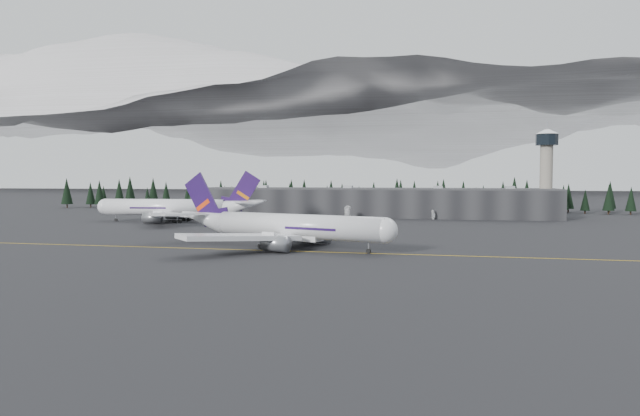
% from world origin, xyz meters
% --- Properties ---
extents(ground, '(1400.00, 1400.00, 0.00)m').
position_xyz_m(ground, '(0.00, 0.00, 0.00)').
color(ground, black).
rests_on(ground, ground).
extents(taxiline, '(400.00, 0.40, 0.02)m').
position_xyz_m(taxiline, '(0.00, -2.00, 0.01)').
color(taxiline, gold).
rests_on(taxiline, ground).
extents(terminal, '(160.00, 30.00, 12.60)m').
position_xyz_m(terminal, '(0.00, 125.00, 6.30)').
color(terminal, black).
rests_on(terminal, ground).
extents(control_tower, '(10.00, 10.00, 37.70)m').
position_xyz_m(control_tower, '(75.00, 128.00, 23.41)').
color(control_tower, gray).
rests_on(control_tower, ground).
extents(treeline, '(360.00, 20.00, 15.00)m').
position_xyz_m(treeline, '(0.00, 162.00, 7.50)').
color(treeline, black).
rests_on(treeline, ground).
extents(mountain_ridge, '(4400.00, 900.00, 420.00)m').
position_xyz_m(mountain_ridge, '(0.00, 1000.00, 0.00)').
color(mountain_ridge, white).
rests_on(mountain_ridge, ground).
extents(jet_main, '(61.87, 55.93, 18.64)m').
position_xyz_m(jet_main, '(-7.09, 5.12, 5.26)').
color(jet_main, silver).
rests_on(jet_main, ground).
extents(jet_parked, '(67.73, 62.34, 19.91)m').
position_xyz_m(jet_parked, '(-68.23, 74.30, 5.62)').
color(jet_parked, silver).
rests_on(jet_parked, ground).
extents(gse_vehicle_a, '(3.01, 5.84, 1.57)m').
position_xyz_m(gse_vehicle_a, '(-6.28, 102.58, 0.79)').
color(gse_vehicle_a, silver).
rests_on(gse_vehicle_a, ground).
extents(gse_vehicle_b, '(4.36, 3.02, 1.38)m').
position_xyz_m(gse_vehicle_b, '(28.45, 108.55, 0.69)').
color(gse_vehicle_b, silver).
rests_on(gse_vehicle_b, ground).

